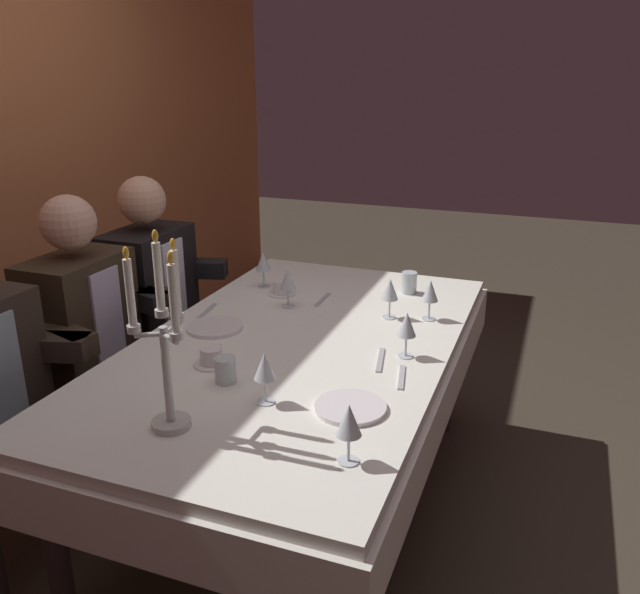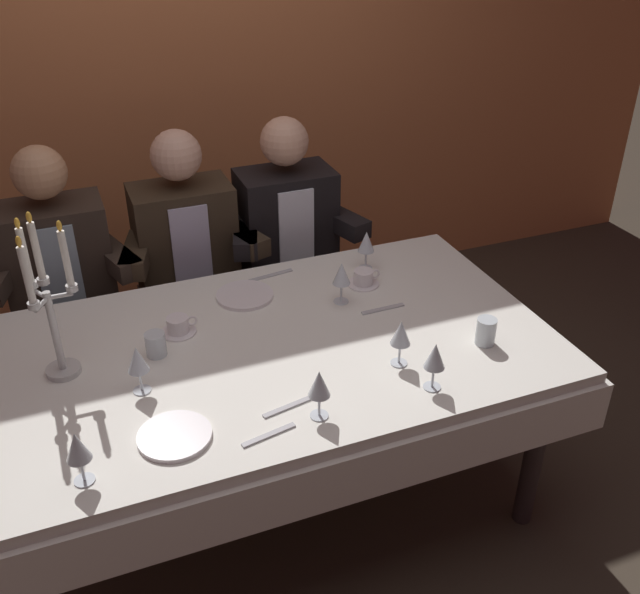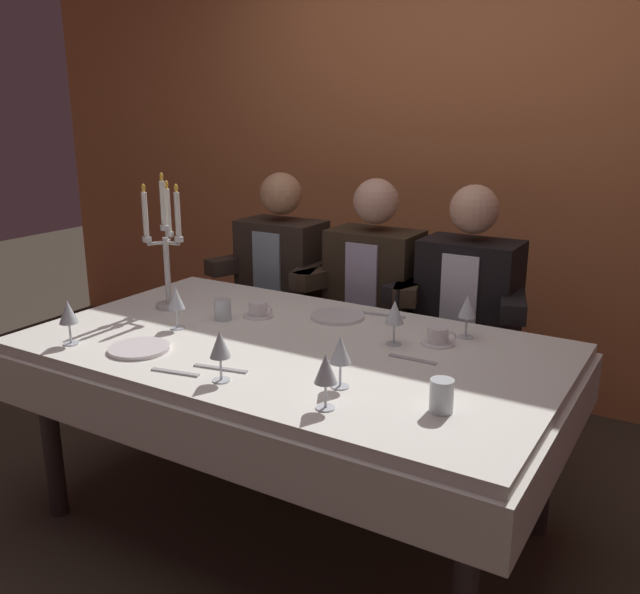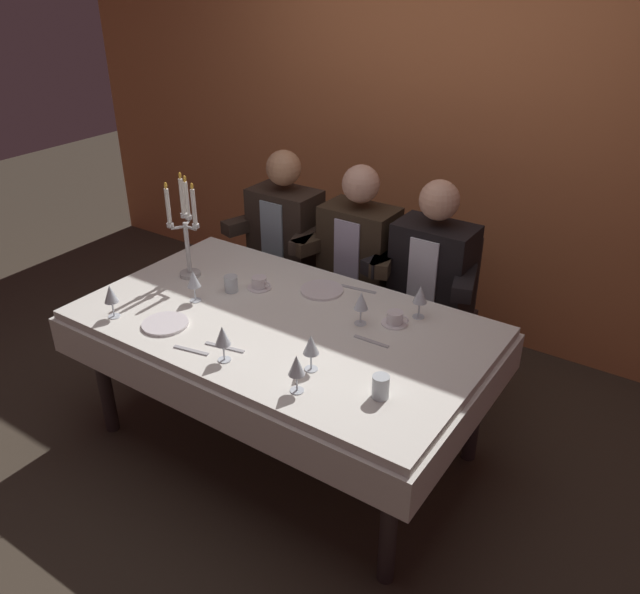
# 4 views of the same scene
# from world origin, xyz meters

# --- Properties ---
(ground_plane) EXTENTS (12.00, 12.00, 0.00)m
(ground_plane) POSITION_xyz_m (0.00, 0.00, 0.00)
(ground_plane) COLOR #3E3429
(back_wall) EXTENTS (6.00, 0.12, 2.70)m
(back_wall) POSITION_xyz_m (0.00, 1.66, 1.35)
(back_wall) COLOR #D37947
(back_wall) RESTS_ON ground_plane
(dining_table) EXTENTS (1.94, 1.14, 0.74)m
(dining_table) POSITION_xyz_m (0.00, 0.00, 0.62)
(dining_table) COLOR white
(dining_table) RESTS_ON ground_plane
(candelabra) EXTENTS (0.15, 0.17, 0.56)m
(candelabra) POSITION_xyz_m (-0.68, 0.10, 0.99)
(candelabra) COLOR silver
(candelabra) RESTS_ON dining_table
(dinner_plate_0) EXTENTS (0.22, 0.22, 0.01)m
(dinner_plate_0) POSITION_xyz_m (-0.00, 0.34, 0.75)
(dinner_plate_0) COLOR white
(dinner_plate_0) RESTS_ON dining_table
(dinner_plate_1) EXTENTS (0.21, 0.21, 0.01)m
(dinner_plate_1) POSITION_xyz_m (-0.41, -0.34, 0.75)
(dinner_plate_1) COLOR white
(dinner_plate_1) RESTS_ON dining_table
(wine_glass_0) EXTENTS (0.07, 0.07, 0.16)m
(wine_glass_0) POSITION_xyz_m (0.35, -0.26, 0.86)
(wine_glass_0) COLOR silver
(wine_glass_0) RESTS_ON dining_table
(wine_glass_1) EXTENTS (0.07, 0.07, 0.16)m
(wine_glass_1) POSITION_xyz_m (0.52, 0.38, 0.85)
(wine_glass_1) COLOR silver
(wine_glass_1) RESTS_ON dining_table
(wine_glass_2) EXTENTS (0.07, 0.07, 0.16)m
(wine_glass_2) POSITION_xyz_m (0.33, 0.17, 0.85)
(wine_glass_2) COLOR silver
(wine_glass_2) RESTS_ON dining_table
(wine_glass_3) EXTENTS (0.07, 0.07, 0.16)m
(wine_glass_3) POSITION_xyz_m (0.01, -0.41, 0.86)
(wine_glass_3) COLOR silver
(wine_glass_3) RESTS_ON dining_table
(wine_glass_4) EXTENTS (0.07, 0.07, 0.16)m
(wine_glass_4) POSITION_xyz_m (-0.66, -0.42, 0.86)
(wine_glass_4) COLOR silver
(wine_glass_4) RESTS_ON dining_table
(wine_glass_5) EXTENTS (0.07, 0.07, 0.16)m
(wine_glass_5) POSITION_xyz_m (-0.46, -0.09, 0.86)
(wine_glass_5) COLOR silver
(wine_glass_5) RESTS_ON dining_table
(wine_glass_6) EXTENTS (0.07, 0.07, 0.16)m
(wine_glass_6) POSITION_xyz_m (0.39, -0.41, 0.85)
(wine_glass_6) COLOR silver
(wine_glass_6) RESTS_ON dining_table
(water_tumbler_0) EXTENTS (0.07, 0.07, 0.08)m
(water_tumbler_0) POSITION_xyz_m (-0.38, 0.08, 0.78)
(water_tumbler_0) COLOR silver
(water_tumbler_0) RESTS_ON dining_table
(water_tumbler_1) EXTENTS (0.07, 0.07, 0.10)m
(water_tumbler_1) POSITION_xyz_m (0.67, -0.26, 0.79)
(water_tumbler_1) COLOR silver
(water_tumbler_1) RESTS_ON dining_table
(coffee_cup_0) EXTENTS (0.13, 0.12, 0.06)m
(coffee_cup_0) POSITION_xyz_m (0.46, 0.26, 0.77)
(coffee_cup_0) COLOR white
(coffee_cup_0) RESTS_ON dining_table
(coffee_cup_1) EXTENTS (0.13, 0.12, 0.06)m
(coffee_cup_1) POSITION_xyz_m (-0.28, 0.19, 0.77)
(coffee_cup_1) COLOR white
(coffee_cup_1) RESTS_ON dining_table
(fork_0) EXTENTS (0.17, 0.02, 0.01)m
(fork_0) POSITION_xyz_m (0.45, 0.06, 0.74)
(fork_0) COLOR #B7B7BC
(fork_0) RESTS_ON dining_table
(knife_1) EXTENTS (0.19, 0.04, 0.01)m
(knife_1) POSITION_xyz_m (0.14, 0.46, 0.74)
(knife_1) COLOR #B7B7BC
(knife_1) RESTS_ON dining_table
(fork_2) EXTENTS (0.17, 0.05, 0.01)m
(fork_2) POSITION_xyz_m (-0.16, -0.43, 0.74)
(fork_2) COLOR #B7B7BC
(fork_2) RESTS_ON dining_table
(knife_3) EXTENTS (0.19, 0.05, 0.01)m
(knife_3) POSITION_xyz_m (-0.05, -0.33, 0.74)
(knife_3) COLOR #B7B7BC
(knife_3) RESTS_ON dining_table
(seated_diner_0) EXTENTS (0.63, 0.48, 1.24)m
(seated_diner_0) POSITION_xyz_m (-0.64, 0.89, 0.74)
(seated_diner_0) COLOR #312827
(seated_diner_0) RESTS_ON ground_plane
(seated_diner_1) EXTENTS (0.63, 0.48, 1.24)m
(seated_diner_1) POSITION_xyz_m (-0.11, 0.89, 0.74)
(seated_diner_1) COLOR #312827
(seated_diner_1) RESTS_ON ground_plane
(seated_diner_2) EXTENTS (0.63, 0.48, 1.24)m
(seated_diner_2) POSITION_xyz_m (0.36, 0.89, 0.74)
(seated_diner_2) COLOR #312827
(seated_diner_2) RESTS_ON ground_plane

